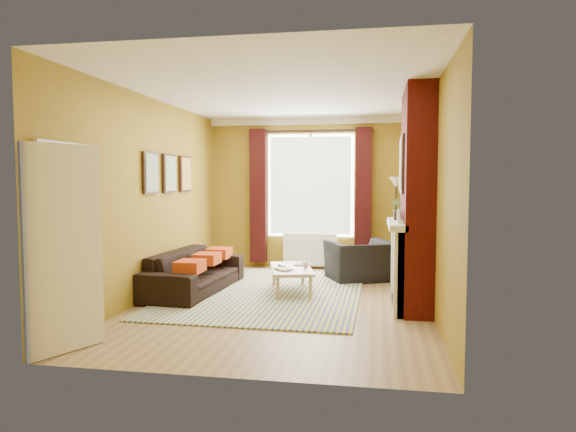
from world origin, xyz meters
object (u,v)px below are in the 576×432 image
object	(u,v)px
wicker_stool	(337,260)
floor_lamp	(396,198)
sofa	(195,271)
armchair	(360,261)
coffee_table	(291,270)

from	to	relation	value
wicker_stool	floor_lamp	world-z (taller)	floor_lamp
sofa	armchair	bearing A→B (deg)	-57.49
sofa	wicker_stool	distance (m)	2.81
armchair	wicker_stool	bearing A→B (deg)	-84.17
coffee_table	wicker_stool	bearing A→B (deg)	59.73
sofa	armchair	xyz separation A→B (m)	(2.38, 1.29, 0.02)
armchair	coffee_table	xyz separation A→B (m)	(-0.96, -1.12, 0.01)
wicker_stool	floor_lamp	distance (m)	1.53
sofa	armchair	size ratio (longest dim) A/B	2.09
wicker_stool	armchair	bearing A→B (deg)	-59.63
floor_lamp	wicker_stool	bearing A→B (deg)	176.01
coffee_table	wicker_stool	xyz separation A→B (m)	(0.53, 1.86, -0.13)
armchair	wicker_stool	xyz separation A→B (m)	(-0.43, 0.73, -0.12)
sofa	coffee_table	world-z (taller)	sofa
sofa	floor_lamp	xyz separation A→B (m)	(2.97, 1.95, 1.04)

